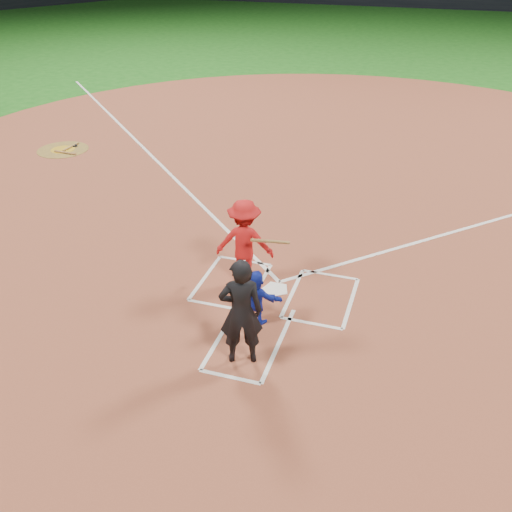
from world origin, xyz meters
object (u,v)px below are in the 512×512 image
(home_plate, at_px, (275,289))
(on_deck_circle, at_px, (63,150))
(umpire, at_px, (241,312))
(catcher, at_px, (256,297))
(batter_at_plate, at_px, (245,242))

(home_plate, height_order, on_deck_circle, home_plate)
(home_plate, xyz_separation_m, umpire, (0.04, -2.29, 1.01))
(catcher, xyz_separation_m, umpire, (0.10, -1.13, 0.46))
(on_deck_circle, xyz_separation_m, catcher, (9.14, -7.15, 0.55))
(home_plate, bearing_deg, catcher, 86.79)
(on_deck_circle, bearing_deg, umpire, -41.86)
(catcher, bearing_deg, home_plate, -80.20)
(catcher, height_order, umpire, umpire)
(umpire, bearing_deg, home_plate, -110.49)
(home_plate, distance_m, umpire, 2.51)
(catcher, xyz_separation_m, batter_at_plate, (-0.66, 1.30, 0.38))
(on_deck_circle, xyz_separation_m, umpire, (9.24, -8.28, 1.01))
(catcher, bearing_deg, batter_at_plate, -50.21)
(home_plate, xyz_separation_m, batter_at_plate, (-0.72, 0.14, 0.93))
(home_plate, xyz_separation_m, on_deck_circle, (-9.21, 5.99, -0.00))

